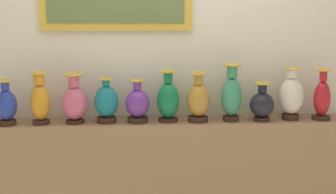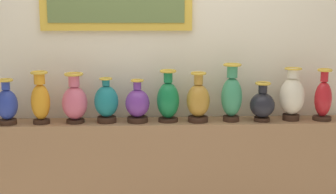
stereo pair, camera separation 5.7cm
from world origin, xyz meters
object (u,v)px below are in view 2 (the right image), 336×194
object	(u,v)px
vase_cobalt	(7,104)
vase_teal	(106,102)
vase_amber	(40,100)
vase_rose	(75,101)
vase_ochre	(198,101)
vase_ivory	(292,96)
vase_emerald	(168,100)
vase_crimson	(323,98)
vase_jade	(232,95)
vase_onyx	(262,104)
vase_violet	(137,104)

from	to	relation	value
vase_cobalt	vase_teal	distance (m)	0.73
vase_amber	vase_rose	size ratio (longest dim) A/B	1.04
vase_ochre	vase_ivory	size ratio (longest dim) A/B	0.93
vase_amber	vase_teal	size ratio (longest dim) A/B	1.16
vase_amber	vase_cobalt	bearing A→B (deg)	-176.51
vase_amber	vase_emerald	size ratio (longest dim) A/B	0.99
vase_amber	vase_crimson	world-z (taller)	vase_crimson
vase_teal	vase_jade	size ratio (longest dim) A/B	0.77
vase_amber	vase_rose	distance (m)	0.25
vase_rose	vase_onyx	distance (m)	1.42
vase_cobalt	vase_teal	world-z (taller)	same
vase_amber	vase_emerald	xyz separation A→B (m)	(0.96, 0.02, -0.01)
vase_rose	vase_crimson	bearing A→B (deg)	-0.11
vase_teal	vase_ivory	xyz separation A→B (m)	(1.42, 0.01, 0.04)
vase_violet	vase_ivory	distance (m)	1.19
vase_violet	vase_ochre	bearing A→B (deg)	-1.16
vase_crimson	vase_onyx	bearing A→B (deg)	-178.65
vase_emerald	vase_ochre	distance (m)	0.23
vase_jade	vase_amber	bearing A→B (deg)	-179.51
vase_emerald	vase_jade	size ratio (longest dim) A/B	0.90
vase_amber	vase_teal	bearing A→B (deg)	2.12
vase_rose	vase_ivory	bearing A→B (deg)	0.34
vase_violet	vase_crimson	world-z (taller)	vase_crimson
vase_ivory	vase_jade	bearing A→B (deg)	-178.63
vase_ivory	vase_crimson	size ratio (longest dim) A/B	1.02
vase_cobalt	vase_ochre	bearing A→B (deg)	0.79
vase_rose	vase_teal	distance (m)	0.24
vase_cobalt	vase_ivory	distance (m)	2.15
vase_amber	vase_rose	xyz separation A→B (m)	(0.25, 0.01, -0.02)
vase_cobalt	vase_teal	size ratio (longest dim) A/B	1.00
vase_violet	vase_rose	bearing A→B (deg)	-179.93
vase_violet	vase_crimson	xyz separation A→B (m)	(1.43, -0.00, 0.03)
vase_emerald	vase_ivory	size ratio (longest dim) A/B	0.98
vase_onyx	vase_rose	bearing A→B (deg)	179.40
vase_ochre	vase_onyx	xyz separation A→B (m)	(0.49, -0.01, -0.03)
vase_emerald	vase_ochre	xyz separation A→B (m)	(0.23, -0.02, -0.01)
vase_jade	vase_cobalt	bearing A→B (deg)	-179.08
vase_ochre	vase_amber	bearing A→B (deg)	-179.76
vase_ochre	vase_ivory	bearing A→B (deg)	1.46
vase_cobalt	vase_ivory	xyz separation A→B (m)	(2.15, 0.04, 0.04)
vase_emerald	vase_onyx	distance (m)	0.72
vase_teal	vase_ochre	bearing A→B (deg)	-1.08
vase_cobalt	vase_ivory	bearing A→B (deg)	1.02
vase_crimson	vase_violet	bearing A→B (deg)	179.83
vase_teal	vase_cobalt	bearing A→B (deg)	-177.42
vase_cobalt	vase_violet	distance (m)	0.97
vase_cobalt	vase_violet	bearing A→B (deg)	1.73
vase_violet	vase_onyx	world-z (taller)	vase_violet
vase_emerald	vase_ochre	world-z (taller)	vase_emerald
vase_rose	vase_onyx	size ratio (longest dim) A/B	1.25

